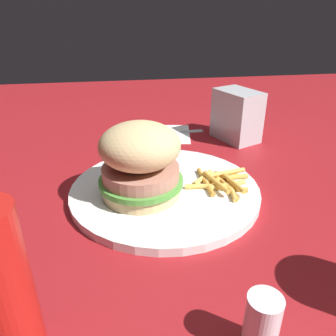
% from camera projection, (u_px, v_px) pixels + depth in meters
% --- Properties ---
extents(ground_plane, '(1.60, 1.60, 0.00)m').
position_uv_depth(ground_plane, '(166.00, 199.00, 0.48)').
color(ground_plane, maroon).
extents(plate, '(0.27, 0.27, 0.01)m').
position_uv_depth(plate, '(168.00, 190.00, 0.49)').
color(plate, white).
rests_on(plate, ground_plane).
extents(sandwich, '(0.12, 0.12, 0.10)m').
position_uv_depth(sandwich, '(140.00, 162.00, 0.44)').
color(sandwich, tan).
rests_on(sandwich, plate).
extents(fries_pile, '(0.10, 0.10, 0.01)m').
position_uv_depth(fries_pile, '(221.00, 182.00, 0.49)').
color(fries_pile, '#E5B251').
rests_on(fries_pile, plate).
extents(napkin, '(0.13, 0.13, 0.00)m').
position_uv_depth(napkin, '(163.00, 134.00, 0.71)').
color(napkin, white).
rests_on(napkin, ground_plane).
extents(fork, '(0.17, 0.03, 0.00)m').
position_uv_depth(fork, '(163.00, 133.00, 0.71)').
color(fork, silver).
rests_on(fork, napkin).
extents(napkin_dispenser, '(0.09, 0.11, 0.10)m').
position_uv_depth(napkin_dispenser, '(237.00, 116.00, 0.66)').
color(napkin_dispenser, '#B7BABF').
rests_on(napkin_dispenser, ground_plane).
extents(ketchup_bottle, '(0.04, 0.04, 0.14)m').
position_uv_depth(ketchup_bottle, '(1.00, 289.00, 0.24)').
color(ketchup_bottle, '#B21914').
rests_on(ketchup_bottle, ground_plane).
extents(salt_shaker, '(0.03, 0.03, 0.06)m').
position_uv_depth(salt_shaker, '(261.00, 324.00, 0.26)').
color(salt_shaker, white).
rests_on(salt_shaker, ground_plane).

